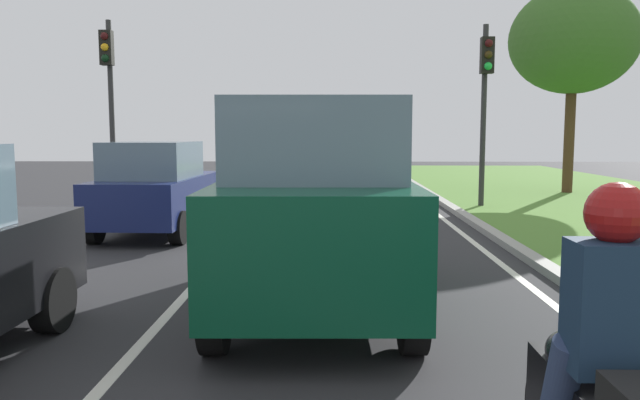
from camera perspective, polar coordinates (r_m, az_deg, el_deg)
ground_plane at (r=11.63m, az=-4.16°, el=-3.40°), size 60.00×60.00×0.00m
lane_line_center at (r=11.72m, az=-7.58°, el=-3.36°), size 0.12×32.00×0.01m
lane_line_right_edge at (r=11.86m, az=13.47°, el=-3.36°), size 0.12×32.00×0.01m
curb_right at (r=11.96m, az=15.82°, el=-3.07°), size 0.24×48.00×0.12m
car_suv_ahead at (r=6.82m, az=-0.44°, el=-0.36°), size 2.04×4.53×2.28m
car_hatchback_far at (r=12.29m, az=-14.96°, el=1.07°), size 1.83×3.75×1.78m
rider_person at (r=3.10m, az=25.49°, el=-8.66°), size 0.50×0.40×1.16m
traffic_light_near_right at (r=16.37m, az=15.11°, el=10.15°), size 0.32×0.50×4.68m
traffic_light_overhead_left at (r=17.49m, az=-19.01°, el=10.35°), size 0.32×0.50×4.91m
tree_roadside_far at (r=21.16m, az=22.49°, el=13.54°), size 3.91×3.91×6.48m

